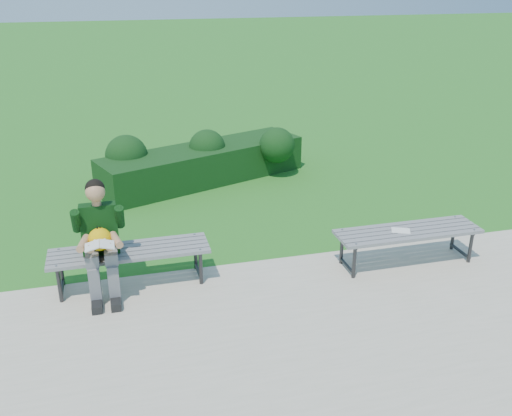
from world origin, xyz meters
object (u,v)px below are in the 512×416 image
object	(u,v)px
hedge	(201,160)
bench_left	(130,254)
bench_right	(408,234)
seated_boy	(100,237)
paper_sheet	(401,231)

from	to	relation	value
hedge	bench_left	distance (m)	3.64
bench_left	bench_right	xyz separation A→B (m)	(3.33, -0.32, 0.00)
hedge	seated_boy	size ratio (longest dim) A/B	2.84
bench_right	paper_sheet	world-z (taller)	bench_right
bench_right	paper_sheet	size ratio (longest dim) A/B	6.75
seated_boy	paper_sheet	bearing A→B (deg)	-3.63
bench_left	seated_boy	size ratio (longest dim) A/B	1.37
hedge	paper_sheet	world-z (taller)	hedge
paper_sheet	bench_right	bearing A→B (deg)	0.00
hedge	bench_left	xyz separation A→B (m)	(-1.40, -3.36, 0.04)
bench_right	seated_boy	size ratio (longest dim) A/B	1.37
bench_left	seated_boy	world-z (taller)	seated_boy
hedge	paper_sheet	size ratio (longest dim) A/B	13.98
hedge	paper_sheet	xyz separation A→B (m)	(1.84, -3.68, 0.09)
hedge	bench_right	size ratio (longest dim) A/B	2.07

